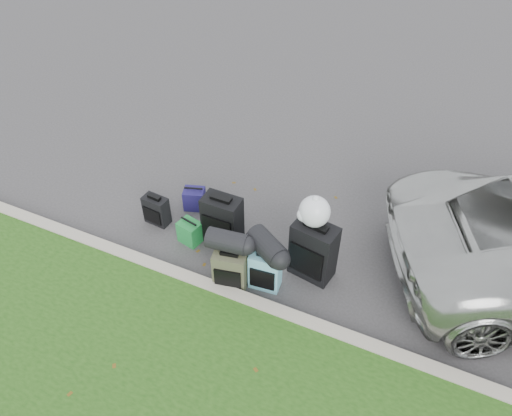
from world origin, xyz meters
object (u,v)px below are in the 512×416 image
at_px(suitcase_large_black_right, 313,251).
at_px(suitcase_large_black_left, 222,220).
at_px(suitcase_small_black, 157,210).
at_px(suitcase_teal, 265,270).
at_px(suitcase_olive, 230,270).
at_px(tote_green, 190,232).
at_px(tote_navy, 194,199).

bearing_deg(suitcase_large_black_right, suitcase_large_black_left, -172.91).
xyz_separation_m(suitcase_large_black_left, suitcase_large_black_right, (1.39, -0.06, 0.04)).
bearing_deg(suitcase_small_black, suitcase_teal, -7.98).
bearing_deg(suitcase_large_black_right, suitcase_olive, -134.71).
xyz_separation_m(suitcase_large_black_left, suitcase_olive, (0.48, -0.71, -0.09)).
xyz_separation_m(suitcase_large_black_left, tote_green, (-0.42, -0.22, -0.21)).
height_order(suitcase_small_black, suitcase_olive, suitcase_olive).
bearing_deg(tote_green, suitcase_teal, -0.93).
distance_m(suitcase_large_black_left, suitcase_teal, 1.05).
bearing_deg(suitcase_large_black_left, suitcase_large_black_right, -2.12).
height_order(suitcase_large_black_left, tote_green, suitcase_large_black_left).
xyz_separation_m(suitcase_small_black, tote_navy, (0.34, 0.53, -0.06)).
bearing_deg(suitcase_large_black_left, suitcase_teal, -29.92).
relative_size(suitcase_large_black_right, tote_navy, 2.53).
bearing_deg(suitcase_teal, suitcase_large_black_left, 143.54).
xyz_separation_m(suitcase_olive, suitcase_large_black_right, (0.90, 0.65, 0.13)).
distance_m(suitcase_large_black_left, suitcase_large_black_right, 1.39).
height_order(suitcase_olive, tote_navy, suitcase_olive).
bearing_deg(suitcase_large_black_right, tote_navy, 176.11).
bearing_deg(tote_green, tote_navy, 126.95).
bearing_deg(tote_green, suitcase_small_black, 179.51).
bearing_deg(tote_navy, suitcase_teal, -48.97).
bearing_deg(tote_green, suitcase_large_black_left, 39.84).
xyz_separation_m(suitcase_small_black, suitcase_teal, (1.98, -0.45, 0.05)).
relative_size(suitcase_small_black, suitcase_large_black_left, 0.60).
bearing_deg(tote_navy, suitcase_olive, -61.72).
relative_size(suitcase_teal, suitcase_large_black_right, 0.67).
height_order(suitcase_teal, tote_green, suitcase_teal).
height_order(suitcase_teal, tote_navy, suitcase_teal).
bearing_deg(suitcase_olive, tote_navy, 124.80).
bearing_deg(suitcase_teal, suitcase_olive, -162.31).
relative_size(suitcase_small_black, suitcase_large_black_right, 0.54).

